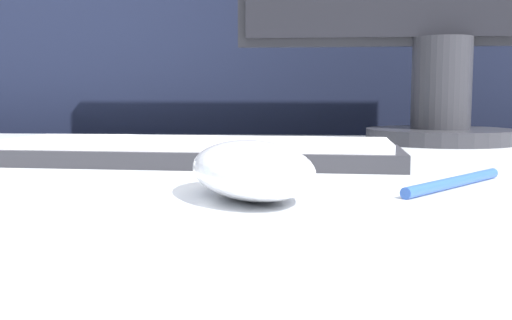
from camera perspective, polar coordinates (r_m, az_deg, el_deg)
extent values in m
cube|color=black|center=(1.17, 1.75, -2.61)|extent=(5.00, 0.03, 1.28)
ellipsoid|color=white|center=(0.39, -0.46, -0.88)|extent=(0.12, 0.15, 0.04)
cube|color=#28282D|center=(0.59, -5.60, 0.46)|extent=(0.40, 0.15, 0.02)
cube|color=white|center=(0.59, -5.61, 1.62)|extent=(0.38, 0.13, 0.01)
cylinder|color=#28282D|center=(0.89, 17.10, 2.22)|extent=(0.21, 0.21, 0.02)
cylinder|color=#28282D|center=(0.89, 17.25, 6.98)|extent=(0.08, 0.08, 0.13)
cylinder|color=#284C9E|center=(0.46, 18.37, -2.01)|extent=(0.09, 0.12, 0.01)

